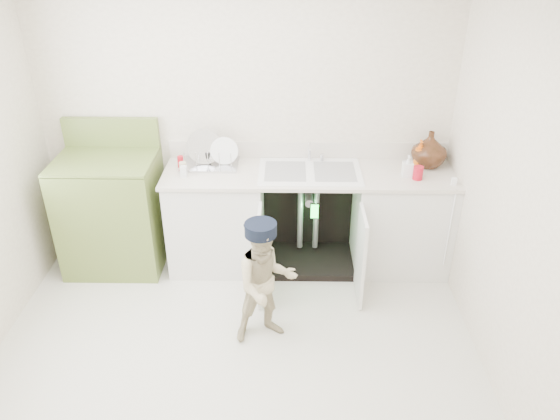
# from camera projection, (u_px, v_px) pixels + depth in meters

# --- Properties ---
(ground) EXTENTS (3.50, 3.50, 0.00)m
(ground) POSITION_uv_depth(u_px,v_px,m) (236.00, 356.00, 3.92)
(ground) COLOR beige
(ground) RESTS_ON ground
(room_shell) EXTENTS (6.00, 5.50, 1.26)m
(room_shell) POSITION_uv_depth(u_px,v_px,m) (227.00, 203.00, 3.31)
(room_shell) COLOR silver
(room_shell) RESTS_ON ground
(counter_run) EXTENTS (2.44, 1.02, 1.21)m
(counter_run) POSITION_uv_depth(u_px,v_px,m) (311.00, 216.00, 4.74)
(counter_run) COLOR silver
(counter_run) RESTS_ON ground
(avocado_stove) EXTENTS (0.82, 0.65, 1.27)m
(avocado_stove) POSITION_uv_depth(u_px,v_px,m) (113.00, 211.00, 4.72)
(avocado_stove) COLOR olive
(avocado_stove) RESTS_ON ground
(repair_worker) EXTENTS (0.68, 0.88, 0.97)m
(repair_worker) POSITION_uv_depth(u_px,v_px,m) (266.00, 282.00, 3.88)
(repair_worker) COLOR beige
(repair_worker) RESTS_ON ground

